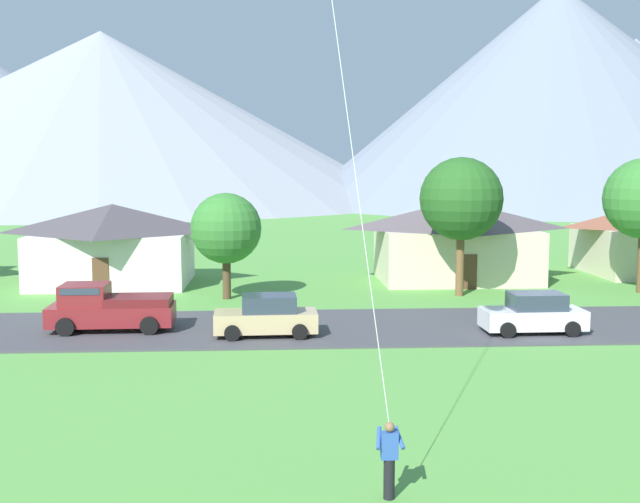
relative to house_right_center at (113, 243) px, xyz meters
name	(u,v)px	position (x,y,z in m)	size (l,w,h in m)	color
road_strip	(320,327)	(11.51, -13.28, -2.43)	(160.00, 7.85, 0.08)	#424247
mountain_west_ridge	(556,96)	(60.25, 92.38, 17.01)	(93.44, 93.44, 38.96)	slate
mountain_far_west_ridge	(633,118)	(91.35, 128.06, 15.29)	(83.96, 83.96, 35.52)	slate
mountain_central_ridge	(103,117)	(-23.16, 106.03, 13.69)	(118.79, 118.79, 32.33)	#8E939E
house_right_center	(113,243)	(0.00, 0.00, 0.00)	(9.52, 7.63, 4.77)	silver
house_rightmost	(456,239)	(20.63, 0.15, 0.08)	(9.97, 7.21, 4.93)	beige
tree_near_left	(226,229)	(7.03, -5.58, 1.26)	(3.72, 3.72, 5.62)	#4C3823
tree_right_of_center	(461,199)	(19.58, -5.30, 2.76)	(4.46, 4.46, 7.50)	brown
parked_car_tan_west_end	(267,316)	(9.22, -14.94, -1.61)	(4.25, 2.17, 1.68)	tan
parked_car_white_mid_west	(534,314)	(20.37, -15.05, -1.61)	(4.23, 2.14, 1.68)	white
pickup_truck_maroon_west_side	(108,307)	(2.51, -13.55, -1.41)	(5.23, 2.39, 1.99)	maroon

